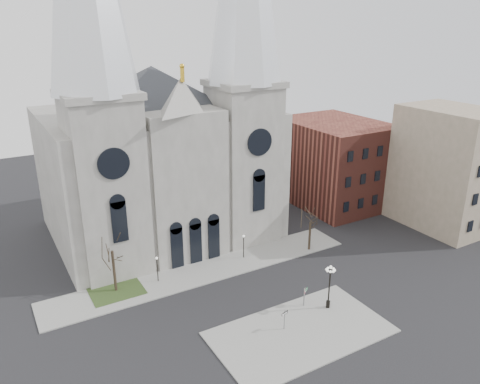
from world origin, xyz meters
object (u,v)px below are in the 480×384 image
stop_sign (305,292)px  street_name_sign (304,295)px  one_way_sign (284,317)px  globe_lamp (330,281)px

stop_sign → street_name_sign: size_ratio=1.00×
street_name_sign → one_way_sign: bearing=-173.6°
globe_lamp → street_name_sign: globe_lamp is taller
stop_sign → globe_lamp: size_ratio=0.41×
street_name_sign → stop_sign: bearing=29.5°
one_way_sign → street_name_sign: (4.31, 2.31, -0.17)m
stop_sign → street_name_sign: stop_sign is taller
one_way_sign → street_name_sign: street_name_sign is taller
stop_sign → one_way_sign: 5.03m
stop_sign → one_way_sign: stop_sign is taller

